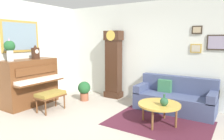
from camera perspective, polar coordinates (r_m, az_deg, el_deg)
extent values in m
cube|color=#B2A899|center=(4.46, -6.55, -15.80)|extent=(6.40, 6.00, 0.10)
cube|color=silver|center=(6.08, -26.20, 4.04)|extent=(0.10, 4.90, 2.80)
cube|color=#B28E3D|center=(6.17, -23.78, 8.43)|extent=(0.03, 1.10, 0.84)
cube|color=#7A93A3|center=(6.16, -23.70, 8.44)|extent=(0.01, 0.98, 0.72)
cube|color=silver|center=(6.12, 7.62, 4.86)|extent=(5.30, 0.10, 2.80)
cube|color=#33281E|center=(5.57, 22.27, 10.14)|extent=(0.24, 0.03, 0.20)
cube|color=tan|center=(5.55, 22.24, 10.14)|extent=(0.18, 0.01, 0.14)
cube|color=#B28E3D|center=(5.57, 22.01, 5.51)|extent=(0.26, 0.03, 0.22)
cube|color=#BCB299|center=(5.55, 21.98, 5.51)|extent=(0.20, 0.01, 0.16)
cube|color=#33281E|center=(5.49, 27.25, 6.72)|extent=(0.52, 0.03, 0.36)
cube|color=#998EA8|center=(5.48, 27.23, 6.72)|extent=(0.46, 0.01, 0.30)
cube|color=#4C1E2D|center=(4.68, 12.70, -14.01)|extent=(2.10, 1.50, 0.01)
cube|color=brown|center=(6.05, -21.58, -3.15)|extent=(0.60, 1.44, 1.24)
cube|color=brown|center=(5.70, -19.08, -3.11)|extent=(0.28, 1.38, 0.04)
cube|color=white|center=(5.69, -19.11, -2.52)|extent=(0.26, 1.32, 0.08)
cube|color=brown|center=(5.73, -19.91, -0.04)|extent=(0.03, 1.20, 0.20)
cube|color=brown|center=(5.41, -16.47, -6.85)|extent=(0.42, 0.70, 0.04)
cube|color=olive|center=(5.40, -16.50, -6.24)|extent=(0.40, 0.68, 0.08)
cylinder|color=brown|center=(5.17, -17.74, -9.96)|extent=(0.04, 0.04, 0.36)
cylinder|color=brown|center=(5.55, -12.92, -8.49)|extent=(0.04, 0.04, 0.36)
cylinder|color=brown|center=(5.41, -19.94, -9.24)|extent=(0.04, 0.04, 0.36)
cylinder|color=brown|center=(5.77, -15.17, -7.90)|extent=(0.04, 0.04, 0.36)
cube|color=#3D2316|center=(6.47, 0.40, -6.64)|extent=(0.52, 0.34, 0.18)
cube|color=#3D2316|center=(6.31, 0.41, 0.39)|extent=(0.44, 0.28, 1.78)
cube|color=#3D2316|center=(6.25, 0.42, 9.42)|extent=(0.52, 0.32, 0.28)
cylinder|color=gold|center=(6.12, -0.37, 9.43)|extent=(0.30, 0.02, 0.30)
cylinder|color=gold|center=(6.26, 0.17, 0.88)|extent=(0.03, 0.03, 0.70)
cube|color=#424C70|center=(5.44, 16.65, -8.64)|extent=(1.90, 0.80, 0.42)
cube|color=#424C70|center=(5.62, 17.68, -3.82)|extent=(1.90, 0.20, 0.44)
cube|color=#424C70|center=(5.65, 8.35, -4.69)|extent=(0.18, 0.80, 0.20)
cube|color=#424C70|center=(5.21, 25.96, -6.61)|extent=(0.18, 0.80, 0.20)
cube|color=#38754C|center=(5.56, 14.24, -4.23)|extent=(0.34, 0.12, 0.32)
cylinder|color=gold|center=(4.52, 12.83, -9.18)|extent=(0.88, 0.88, 0.04)
torus|color=brown|center=(4.52, 12.83, -9.18)|extent=(0.88, 0.88, 0.04)
cylinder|color=brown|center=(4.91, 14.21, -10.51)|extent=(0.04, 0.04, 0.41)
cylinder|color=brown|center=(4.49, 17.16, -12.47)|extent=(0.04, 0.04, 0.41)
cylinder|color=brown|center=(4.27, 11.03, -13.34)|extent=(0.04, 0.04, 0.41)
cylinder|color=brown|center=(4.71, 8.55, -11.16)|extent=(0.04, 0.04, 0.41)
cube|color=#3D2316|center=(6.06, -20.23, 4.33)|extent=(0.12, 0.18, 0.30)
cylinder|color=white|center=(6.01, -19.89, 4.79)|extent=(0.01, 0.11, 0.11)
cone|color=#3D2316|center=(6.05, -20.32, 6.12)|extent=(0.10, 0.10, 0.08)
cylinder|color=silver|center=(5.65, -26.11, 3.52)|extent=(0.15, 0.15, 0.26)
sphere|color=#235B2D|center=(5.64, -26.27, 5.94)|extent=(0.26, 0.26, 0.26)
cone|color=#D199B7|center=(5.60, -26.38, 7.26)|extent=(0.06, 0.06, 0.16)
cylinder|color=#234C33|center=(4.39, 14.06, -9.39)|extent=(0.09, 0.09, 0.01)
sphere|color=#285638|center=(4.37, 14.10, -8.40)|extent=(0.17, 0.17, 0.17)
cylinder|color=#285638|center=(4.34, 14.15, -6.94)|extent=(0.04, 0.04, 0.08)
cylinder|color=#935138|center=(6.17, -7.58, -7.27)|extent=(0.24, 0.24, 0.22)
sphere|color=#235B2D|center=(6.11, -7.63, -4.83)|extent=(0.36, 0.36, 0.36)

